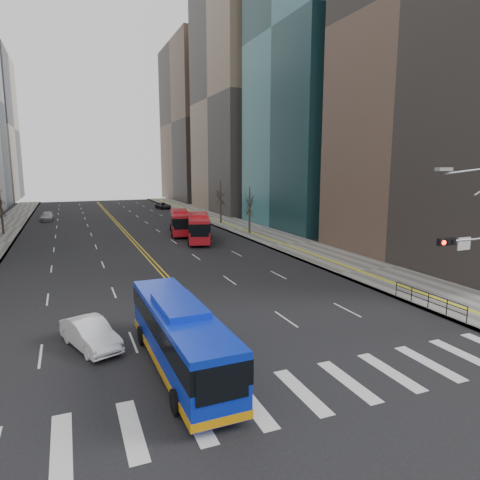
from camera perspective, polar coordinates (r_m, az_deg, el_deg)
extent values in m
plane|color=black|center=(18.95, 4.93, -20.16)|extent=(220.00, 220.00, 0.00)
cube|color=slate|center=(65.31, 0.73, 1.58)|extent=(7.00, 130.00, 0.15)
cube|color=silver|center=(17.39, -22.72, -23.94)|extent=(0.70, 4.00, 0.01)
cube|color=silver|center=(17.45, -14.26, -23.30)|extent=(0.70, 4.00, 0.01)
cube|color=silver|center=(17.83, -6.11, -22.25)|extent=(0.70, 4.00, 0.01)
cube|color=silver|center=(18.51, 1.44, -20.89)|extent=(0.70, 4.00, 0.01)
cube|color=silver|center=(19.45, 8.22, -19.36)|extent=(0.70, 4.00, 0.01)
cube|color=silver|center=(20.62, 14.19, -17.78)|extent=(0.70, 4.00, 0.01)
cube|color=silver|center=(21.98, 19.38, -16.23)|extent=(0.70, 4.00, 0.01)
cube|color=silver|center=(23.50, 23.87, -14.77)|extent=(0.70, 4.00, 0.01)
cube|color=silver|center=(25.16, 27.73, -13.43)|extent=(0.70, 4.00, 0.01)
cube|color=gold|center=(70.60, -15.89, 1.77)|extent=(0.15, 100.00, 0.01)
cube|color=gold|center=(70.64, -15.57, 1.79)|extent=(0.15, 100.00, 0.01)
cube|color=#37747C|center=(72.80, 12.03, 25.21)|extent=(20.00, 22.00, 58.00)
cube|color=gray|center=(94.43, 1.69, 18.08)|extent=(20.00, 26.00, 46.00)
cube|color=brown|center=(123.66, -4.95, 15.16)|extent=(18.00, 30.00, 42.00)
cylinder|color=gray|center=(26.66, 28.64, 0.08)|extent=(4.50, 0.12, 0.12)
cube|color=black|center=(25.19, 25.81, -0.20)|extent=(1.10, 0.28, 0.38)
cylinder|color=#FF190C|center=(24.83, 25.54, -0.31)|extent=(0.24, 0.08, 0.24)
cylinder|color=black|center=(25.09, 26.08, -0.26)|extent=(0.24, 0.08, 0.24)
cylinder|color=black|center=(25.35, 26.61, -0.20)|extent=(0.24, 0.08, 0.24)
cube|color=silver|center=(26.20, 27.70, -0.44)|extent=(0.90, 0.06, 0.70)
cube|color=#999993|center=(24.44, 25.53, 8.51)|extent=(0.90, 0.35, 0.18)
cube|color=black|center=(31.15, 23.88, -6.50)|extent=(0.04, 6.00, 0.04)
cylinder|color=black|center=(29.40, 28.03, -8.80)|extent=(0.06, 0.06, 1.00)
cylinder|color=black|center=(30.32, 25.85, -8.07)|extent=(0.06, 0.06, 1.00)
cylinder|color=black|center=(31.28, 23.81, -7.38)|extent=(0.06, 0.06, 1.00)
cylinder|color=black|center=(32.29, 21.90, -6.73)|extent=(0.06, 0.06, 1.00)
cylinder|color=black|center=(33.33, 20.12, -6.10)|extent=(0.06, 0.06, 1.00)
cylinder|color=#2D231B|center=(67.53, -29.12, 2.17)|extent=(0.28, 0.28, 3.80)
cylinder|color=#2D231B|center=(59.94, 1.27, 2.45)|extent=(0.28, 0.28, 3.50)
cylinder|color=#2D231B|center=(71.02, -2.58, 3.70)|extent=(0.28, 0.28, 3.75)
cube|color=#0C28C1|center=(20.64, -8.01, -12.46)|extent=(2.55, 11.20, 2.63)
cube|color=black|center=(20.45, -8.05, -11.08)|extent=(2.61, 11.23, 0.95)
cube|color=#0C28C1|center=(20.15, -8.11, -8.74)|extent=(1.94, 3.94, 0.40)
cube|color=orange|center=(21.09, -7.93, -15.26)|extent=(2.61, 11.23, 0.35)
cylinder|color=black|center=(17.79, -8.53, -20.54)|extent=(0.32, 1.01, 1.00)
cylinder|color=black|center=(18.41, -1.10, -19.29)|extent=(0.32, 1.01, 1.00)
cylinder|color=black|center=(24.09, -12.97, -12.26)|extent=(0.32, 1.01, 1.00)
cylinder|color=black|center=(24.55, -7.52, -11.66)|extent=(0.32, 1.01, 1.00)
cube|color=red|center=(54.93, -5.51, 1.75)|extent=(5.37, 11.25, 2.84)
cube|color=black|center=(54.85, -5.52, 2.33)|extent=(5.44, 11.28, 1.02)
cube|color=red|center=(54.74, -5.53, 3.33)|extent=(2.96, 4.24, 0.40)
cylinder|color=black|center=(51.66, -6.80, -0.22)|extent=(0.56, 1.04, 1.00)
cylinder|color=black|center=(51.69, -4.04, -0.17)|extent=(0.56, 1.04, 1.00)
cylinder|color=black|center=(58.59, -6.76, 0.97)|extent=(0.56, 1.04, 1.00)
cylinder|color=black|center=(58.62, -4.32, 1.02)|extent=(0.56, 1.04, 1.00)
cube|color=red|center=(61.06, -8.01, 2.45)|extent=(4.45, 10.82, 2.72)
cube|color=black|center=(60.99, -8.03, 2.96)|extent=(4.52, 10.85, 0.98)
cube|color=red|center=(60.89, -8.05, 3.81)|extent=(2.62, 4.00, 0.40)
cylinder|color=black|center=(57.85, -9.02, 0.81)|extent=(0.49, 1.04, 1.00)
cylinder|color=black|center=(57.96, -6.65, 0.88)|extent=(0.49, 1.04, 1.00)
cylinder|color=black|center=(64.53, -9.19, 1.73)|extent=(0.49, 1.04, 1.00)
cylinder|color=black|center=(64.62, -7.07, 1.80)|extent=(0.49, 1.04, 1.00)
imported|color=white|center=(24.29, -19.34, -11.73)|extent=(3.10, 4.89, 1.52)
imported|color=black|center=(72.54, -7.10, 2.90)|extent=(3.06, 4.94, 1.57)
imported|color=#999A9E|center=(82.05, -24.35, 2.85)|extent=(2.28, 5.10, 1.45)
imported|color=black|center=(97.40, -10.20, 4.52)|extent=(3.01, 5.25, 1.38)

